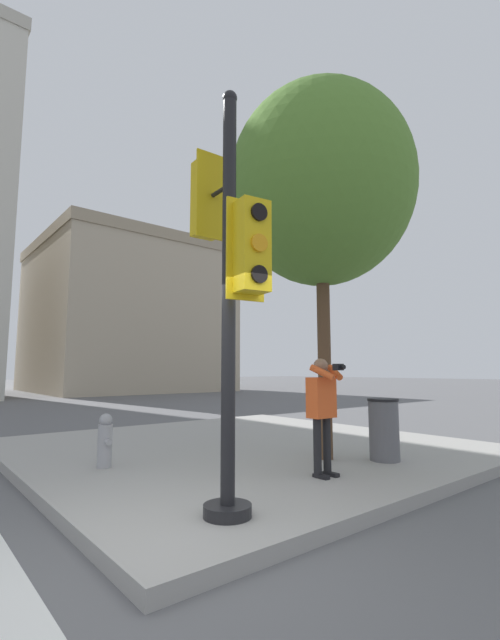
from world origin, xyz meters
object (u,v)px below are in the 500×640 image
(fire_hydrant, at_px, (105,441))
(trash_bin, at_px, (384,429))
(traffic_signal_pole, at_px, (228,269))
(person_photographer, at_px, (322,405))
(street_tree, at_px, (321,186))

(fire_hydrant, height_order, trash_bin, trash_bin)
(fire_hydrant, bearing_deg, trash_bin, -32.89)
(traffic_signal_pole, distance_m, person_photographer, 2.56)
(person_photographer, bearing_deg, traffic_signal_pole, -166.78)
(trash_bin, bearing_deg, street_tree, 132.87)
(person_photographer, xyz_separation_m, fire_hydrant, (-2.12, 2.44, -0.57))
(fire_hydrant, xyz_separation_m, trash_bin, (3.68, -2.38, 0.10))
(traffic_signal_pole, bearing_deg, street_tree, 22.55)
(traffic_signal_pole, xyz_separation_m, fire_hydrant, (-0.13, 2.91, -2.11))
(person_photographer, relative_size, fire_hydrant, 2.03)
(street_tree, bearing_deg, person_photographer, -141.24)
(trash_bin, bearing_deg, person_photographer, -177.68)
(traffic_signal_pole, bearing_deg, person_photographer, 13.22)
(person_photographer, distance_m, trash_bin, 1.63)
(street_tree, distance_m, trash_bin, 4.28)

